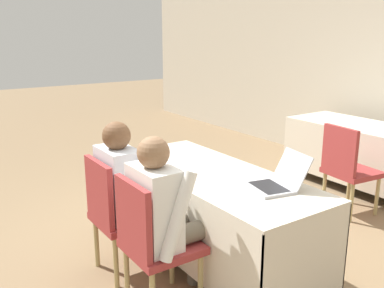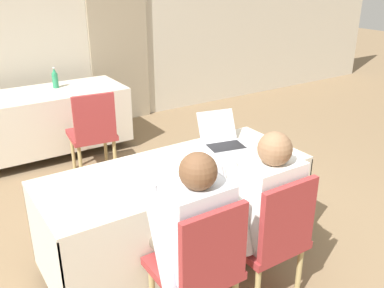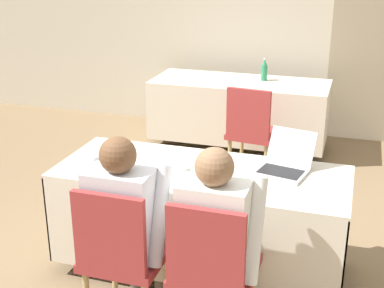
{
  "view_description": "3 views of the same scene",
  "coord_description": "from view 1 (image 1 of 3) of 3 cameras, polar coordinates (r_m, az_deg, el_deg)",
  "views": [
    {
      "loc": [
        2.42,
        -1.85,
        1.75
      ],
      "look_at": [
        0.0,
        -0.2,
        0.98
      ],
      "focal_mm": 40.0,
      "sensor_mm": 36.0,
      "label": 1
    },
    {
      "loc": [
        -1.34,
        -2.26,
        2.01
      ],
      "look_at": [
        0.0,
        -0.2,
        0.98
      ],
      "focal_mm": 40.0,
      "sensor_mm": 36.0,
      "label": 2
    },
    {
      "loc": [
        0.89,
        -3.01,
        2.08
      ],
      "look_at": [
        0.0,
        -0.2,
        0.98
      ],
      "focal_mm": 50.0,
      "sensor_mm": 36.0,
      "label": 3
    }
  ],
  "objects": [
    {
      "name": "paper_centre_table",
      "position": [
        3.12,
        2.0,
        -4.36
      ],
      "size": [
        0.26,
        0.33,
        0.0
      ],
      "rotation": [
        0.0,
        0.0,
        -0.18
      ],
      "color": "white",
      "rests_on": "conference_table_near"
    },
    {
      "name": "ground_plane",
      "position": [
        3.51,
        2.74,
        -15.22
      ],
      "size": [
        24.0,
        24.0,
        0.0
      ],
      "primitive_type": "plane",
      "color": "#846B4C"
    },
    {
      "name": "person_checkered_shirt",
      "position": [
        3.17,
        -8.46,
        -5.82
      ],
      "size": [
        0.5,
        0.52,
        1.15
      ],
      "rotation": [
        0.0,
        0.0,
        3.14
      ],
      "color": "#665B4C",
      "rests_on": "ground_plane"
    },
    {
      "name": "conference_table_near",
      "position": [
        3.27,
        2.86,
        -6.77
      ],
      "size": [
        1.87,
        0.75,
        0.73
      ],
      "color": "beige",
      "rests_on": "ground_plane"
    },
    {
      "name": "chair_far_spare",
      "position": [
        4.42,
        20.0,
        -2.8
      ],
      "size": [
        0.49,
        0.49,
        0.89
      ],
      "rotation": [
        0.0,
        0.0,
        3.03
      ],
      "color": "tan",
      "rests_on": "ground_plane"
    },
    {
      "name": "laptop",
      "position": [
        2.93,
        11.12,
        -5.0
      ],
      "size": [
        0.37,
        0.42,
        0.23
      ],
      "rotation": [
        0.0,
        0.0,
        -0.21
      ],
      "color": "#B7B7BC",
      "rests_on": "conference_table_near"
    },
    {
      "name": "chair_near_left",
      "position": [
        3.19,
        -10.03,
        -8.86
      ],
      "size": [
        0.44,
        0.44,
        0.89
      ],
      "rotation": [
        0.0,
        0.0,
        3.14
      ],
      "color": "tan",
      "rests_on": "ground_plane"
    },
    {
      "name": "cell_phone",
      "position": [
        3.04,
        -1.1,
        -4.77
      ],
      "size": [
        0.13,
        0.14,
        0.01
      ],
      "rotation": [
        0.0,
        0.0,
        0.66
      ],
      "color": "black",
      "rests_on": "conference_table_near"
    },
    {
      "name": "chair_near_right",
      "position": [
        2.76,
        -5.4,
        -12.56
      ],
      "size": [
        0.44,
        0.44,
        0.89
      ],
      "rotation": [
        0.0,
        0.0,
        3.14
      ],
      "color": "tan",
      "rests_on": "ground_plane"
    },
    {
      "name": "conference_table_far",
      "position": [
        5.21,
        22.61,
        0.26
      ],
      "size": [
        1.87,
        0.75,
        0.73
      ],
      "color": "beige",
      "rests_on": "ground_plane"
    },
    {
      "name": "person_white_shirt",
      "position": [
        2.74,
        -3.57,
        -9.05
      ],
      "size": [
        0.5,
        0.52,
        1.15
      ],
      "rotation": [
        0.0,
        0.0,
        3.14
      ],
      "color": "#665B4C",
      "rests_on": "ground_plane"
    },
    {
      "name": "paper_beside_laptop",
      "position": [
        3.08,
        9.63,
        -4.84
      ],
      "size": [
        0.32,
        0.36,
        0.0
      ],
      "rotation": [
        0.0,
        0.0,
        0.47
      ],
      "color": "white",
      "rests_on": "conference_table_near"
    }
  ]
}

